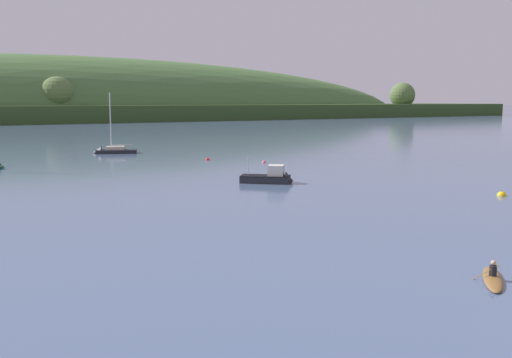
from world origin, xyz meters
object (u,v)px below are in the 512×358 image
at_px(fishing_boat_moored, 271,178).
at_px(mooring_buoy_far_upstream, 208,160).
at_px(sailboat_near_mooring, 111,152).
at_px(mooring_buoy_midchannel, 501,196).
at_px(mooring_buoy_off_fishing_boat, 264,163).
at_px(canoe_with_paddler, 493,278).

bearing_deg(fishing_boat_moored, mooring_buoy_far_upstream, 120.12).
distance_m(sailboat_near_mooring, mooring_buoy_midchannel, 56.81).
bearing_deg(mooring_buoy_far_upstream, sailboat_near_mooring, 118.49).
bearing_deg(mooring_buoy_off_fishing_boat, canoe_with_paddler, -108.18).
bearing_deg(mooring_buoy_midchannel, canoe_with_paddler, -142.96).
bearing_deg(mooring_buoy_off_fishing_boat, mooring_buoy_far_upstream, 127.31).
height_order(mooring_buoy_off_fishing_boat, mooring_buoy_far_upstream, mooring_buoy_far_upstream).
height_order(sailboat_near_mooring, fishing_boat_moored, sailboat_near_mooring).
height_order(fishing_boat_moored, mooring_buoy_midchannel, fishing_boat_moored).
height_order(canoe_with_paddler, mooring_buoy_midchannel, canoe_with_paddler).
bearing_deg(canoe_with_paddler, fishing_boat_moored, -145.62).
relative_size(fishing_boat_moored, mooring_buoy_off_fishing_boat, 8.13).
height_order(fishing_boat_moored, canoe_with_paddler, fishing_boat_moored).
bearing_deg(fishing_boat_moored, mooring_buoy_midchannel, -12.00).
xyz_separation_m(canoe_with_paddler, mooring_buoy_midchannel, (19.70, 14.87, -0.10)).
distance_m(sailboat_near_mooring, canoe_with_paddler, 68.81).
height_order(sailboat_near_mooring, mooring_buoy_far_upstream, sailboat_near_mooring).
relative_size(fishing_boat_moored, mooring_buoy_far_upstream, 7.73).
relative_size(canoe_with_paddler, mooring_buoy_off_fishing_boat, 5.47).
xyz_separation_m(sailboat_near_mooring, fishing_boat_moored, (5.08, -38.10, 0.28)).
xyz_separation_m(fishing_boat_moored, mooring_buoy_midchannel, (12.80, -15.82, -0.41)).
bearing_deg(mooring_buoy_far_upstream, mooring_buoy_midchannel, -76.28).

